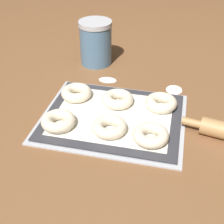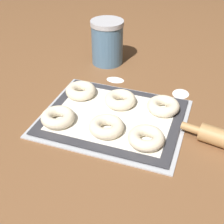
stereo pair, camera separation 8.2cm
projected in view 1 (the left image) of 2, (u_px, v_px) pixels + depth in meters
ground_plane at (113, 119)px, 0.89m from camera, size 2.80×2.80×0.00m
baking_tray at (112, 118)px, 0.88m from camera, size 0.40×0.33×0.01m
baking_mat at (112, 117)px, 0.88m from camera, size 0.38×0.30×0.00m
bagel_front_left at (58, 121)px, 0.84m from camera, size 0.09×0.09×0.03m
bagel_front_center at (109, 127)px, 0.82m from camera, size 0.09×0.09×0.03m
bagel_front_right at (151, 135)px, 0.79m from camera, size 0.09×0.09×0.03m
bagel_back_left at (76, 93)px, 0.95m from camera, size 0.09×0.09×0.03m
bagel_back_center at (119, 99)px, 0.92m from camera, size 0.09×0.09×0.03m
bagel_back_right at (161, 103)px, 0.91m from camera, size 0.09×0.09×0.03m
flour_canister at (96, 43)px, 1.13m from camera, size 0.12×0.12×0.16m
flour_patch_near at (174, 89)px, 1.02m from camera, size 0.05×0.06×0.00m
flour_patch_far at (108, 80)px, 1.07m from camera, size 0.06×0.04×0.00m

